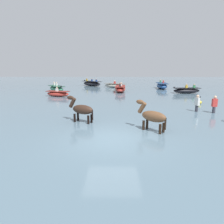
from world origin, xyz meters
The scene contains 14 objects.
ground_plane centered at (0.00, 0.00, 0.00)m, with size 120.00×120.00×0.00m, color #756B56.
water_surface centered at (0.00, 10.00, 0.22)m, with size 90.00×90.00×0.43m, color slate.
horse_lead_bay centered at (1.95, 1.11, 1.13)m, with size 1.49×1.42×1.91m.
horse_trailing_dark_bay centered at (-1.77, 2.66, 1.13)m, with size 1.70×1.06×1.91m.
boat_near_starboard centered at (0.19, 22.24, 0.75)m, with size 3.58×2.34×1.10m.
boat_far_offshore centered at (-5.99, 12.82, 0.72)m, with size 2.74×1.65×1.04m.
boat_mid_channel centered at (-3.68, 24.86, 0.82)m, with size 3.77×3.52×1.24m.
boat_mid_outer centered at (8.76, 15.59, 0.76)m, with size 3.28×1.33×1.11m.
boat_distant_east centered at (-7.42, 17.33, 0.79)m, with size 3.02×3.51×1.18m.
boat_far_inshore centered at (0.84, 16.91, 0.81)m, with size 1.50×3.76×1.22m.
boat_distant_west centered at (7.02, 20.86, 0.84)m, with size 1.61×3.85×1.28m.
person_onlooker_left centered at (6.91, 5.07, 0.87)m, with size 0.33×0.21×1.63m.
person_wading_mid centered at (5.92, 5.51, 0.87)m, with size 0.31×0.37×1.63m.
channel_buoy centered at (7.37, 8.41, 0.59)m, with size 0.30×0.30×0.68m.
Camera 1 is at (0.09, -8.33, 3.53)m, focal length 31.88 mm.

